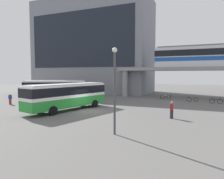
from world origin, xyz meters
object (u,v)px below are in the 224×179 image
bus_secondary (55,87)px  bicycle_black (216,101)px  pedestrian_at_kerb (92,95)px  train (218,55)px  pedestrian_near_building (10,99)px  pedestrian_by_bike_rack (172,110)px  bicycle_silver (166,97)px  station_building (94,48)px  bus_main (68,94)px  bicycle_brown (193,99)px

bus_secondary → bicycle_black: bus_secondary is taller
bicycle_black → pedestrian_at_kerb: pedestrian_at_kerb is taller
bicycle_black → train: bearing=85.8°
bus_secondary → pedestrian_at_kerb: (7.17, 0.87, -1.23)m
pedestrian_near_building → pedestrian_by_bike_rack: size_ratio=0.92×
bicycle_silver → pedestrian_at_kerb: 12.95m
train → pedestrian_near_building: size_ratio=13.61×
bus_secondary → bicycle_silver: size_ratio=6.10×
station_building → pedestrian_by_bike_rack: bearing=-48.9°
pedestrian_by_bike_rack → bus_main: bearing=-179.9°
train → pedestrian_at_kerb: 22.88m
train → pedestrian_near_building: (-27.89, -18.77, -6.86)m
bus_main → pedestrian_at_kerb: bus_main is taller
bus_secondary → bicycle_silver: 20.04m
station_building → bicycle_silver: 23.40m
station_building → pedestrian_at_kerb: (7.02, -14.04, -10.11)m
bicycle_black → pedestrian_near_building: size_ratio=1.14×
station_building → bicycle_silver: (18.90, -8.93, -10.51)m
bus_main → pedestrian_at_kerb: (-2.66, 11.05, -1.23)m
bus_main → bus_secondary: size_ratio=1.04×
bus_secondary → station_building: bearing=89.4°
bicycle_brown → pedestrian_near_building: pedestrian_near_building is taller
pedestrian_by_bike_rack → bus_secondary: bearing=155.2°
bicycle_silver → pedestrian_at_kerb: pedestrian_at_kerb is taller
bicycle_brown → pedestrian_by_bike_rack: bearing=-96.0°
bicycle_brown → pedestrian_near_building: (-24.15, -13.55, 0.37)m
train → bus_secondary: (-27.28, -9.39, -5.60)m
bus_secondary → bicycle_silver: bearing=17.5°
station_building → train: 27.88m
bicycle_black → pedestrian_by_bike_rack: 14.12m
bus_main → bus_secondary: (-9.83, 10.18, 0.00)m
bicycle_brown → bicycle_black: 3.45m
station_building → bicycle_brown: (23.39, -10.75, -10.51)m
bus_main → bicycle_brown: size_ratio=6.66×
bicycle_brown → pedestrian_near_building: size_ratio=1.08×
bus_main → bus_secondary: same height
station_building → train: bearing=-11.5°
pedestrian_by_bike_rack → pedestrian_at_kerb: pedestrian_by_bike_rack is taller
train → bus_secondary: size_ratio=1.96×
bicycle_silver → pedestrian_by_bike_rack: size_ratio=1.05×
train → bicycle_silver: size_ratio=11.93×
station_building → bus_main: bearing=-68.9°
train → pedestrian_at_kerb: bearing=-157.1°
station_building → bicycle_black: size_ratio=15.52×
bicycle_brown → pedestrian_at_kerb: size_ratio=1.04×
station_building → pedestrian_by_bike_rack: 34.77m
train → bicycle_brown: train is taller
bicycle_silver → pedestrian_at_kerb: (-11.89, -5.12, 0.40)m
bus_secondary → pedestrian_near_building: size_ratio=6.95×
pedestrian_near_building → bus_secondary: bearing=86.3°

